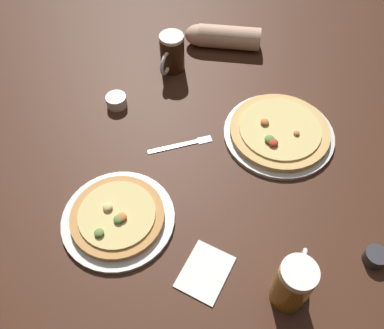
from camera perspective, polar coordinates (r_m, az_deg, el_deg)
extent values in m
cube|color=#3D2114|center=(1.19, 0.00, -0.99)|extent=(2.40, 2.40, 0.03)
cylinder|color=silver|center=(1.10, -10.30, -7.55)|extent=(0.30, 0.30, 0.01)
cylinder|color=tan|center=(1.09, -10.42, -7.17)|extent=(0.25, 0.25, 0.02)
cylinder|color=#DBC67A|center=(1.08, -10.51, -6.86)|extent=(0.20, 0.20, 0.01)
ellipsoid|color=olive|center=(1.05, -12.92, -9.33)|extent=(0.02, 0.02, 0.01)
ellipsoid|color=#DBC67A|center=(1.09, -11.77, -5.85)|extent=(0.03, 0.03, 0.01)
ellipsoid|color=olive|center=(1.06, -10.29, -7.55)|extent=(0.03, 0.03, 0.01)
ellipsoid|color=#C67038|center=(1.06, -9.85, -7.30)|extent=(0.03, 0.03, 0.01)
cylinder|color=silver|center=(1.28, 12.07, 4.19)|extent=(0.34, 0.34, 0.01)
cylinder|color=tan|center=(1.27, 12.18, 4.63)|extent=(0.30, 0.30, 0.02)
cylinder|color=#DBC67A|center=(1.26, 12.28, 4.98)|extent=(0.25, 0.25, 0.01)
ellipsoid|color=#C67038|center=(1.25, 14.49, 4.30)|extent=(0.02, 0.02, 0.01)
ellipsoid|color=olive|center=(1.22, 10.85, 3.52)|extent=(0.03, 0.03, 0.01)
ellipsoid|color=#C67038|center=(1.26, 10.19, 5.91)|extent=(0.03, 0.03, 0.01)
ellipsoid|color=#B73823|center=(1.21, 11.34, 3.04)|extent=(0.03, 0.03, 0.01)
cylinder|color=black|center=(1.44, -2.79, 15.26)|extent=(0.08, 0.08, 0.12)
cylinder|color=white|center=(1.40, -2.91, 17.42)|extent=(0.08, 0.08, 0.01)
torus|color=silver|center=(1.41, -3.68, 13.98)|extent=(0.03, 0.08, 0.08)
cylinder|color=#9E6619|center=(0.97, 13.87, -16.21)|extent=(0.08, 0.08, 0.13)
cylinder|color=white|center=(0.90, 14.85, -14.51)|extent=(0.08, 0.08, 0.02)
torus|color=silver|center=(1.00, 14.85, -13.51)|extent=(0.04, 0.09, 0.09)
cylinder|color=silver|center=(1.36, -10.56, 8.77)|extent=(0.07, 0.07, 0.04)
cylinder|color=#333338|center=(1.12, 24.33, -11.73)|extent=(0.06, 0.06, 0.03)
cube|color=white|center=(1.03, 1.87, -14.81)|extent=(0.15, 0.17, 0.01)
cube|color=silver|center=(1.23, -2.52, 2.58)|extent=(0.16, 0.07, 0.01)
cube|color=silver|center=(1.25, 1.79, 3.55)|extent=(0.05, 0.04, 0.00)
cylinder|color=tan|center=(1.56, 5.23, 17.36)|extent=(0.23, 0.09, 0.08)
ellipsoid|color=tan|center=(1.56, 0.94, 17.73)|extent=(0.10, 0.08, 0.07)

